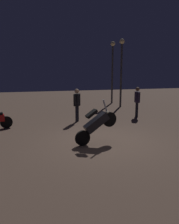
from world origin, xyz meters
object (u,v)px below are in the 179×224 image
motorcycle_black_foreground (96,124)px  streetlamp_near (112,64)px  person_bystander_far (77,102)px  streetlamp_far (121,64)px  person_rider_beside (137,99)px

motorcycle_black_foreground → streetlamp_near: bearing=55.3°
person_bystander_far → streetlamp_far: (3.99, 3.82, 2.03)m
person_rider_beside → streetlamp_near: size_ratio=0.35×
person_rider_beside → streetlamp_near: 5.65m
person_rider_beside → streetlamp_near: bearing=-82.2°
streetlamp_far → person_rider_beside: bearing=-96.7°
motorcycle_black_foreground → streetlamp_near: 10.28m
streetlamp_far → person_bystander_far: bearing=-136.3°
person_rider_beside → streetlamp_far: (0.41, 3.46, 2.04)m
streetlamp_near → streetlamp_far: bearing=-89.5°
streetlamp_near → streetlamp_far: streetlamp_near is taller
motorcycle_black_foreground → streetlamp_far: (3.99, 7.40, 2.31)m
person_rider_beside → person_bystander_far: size_ratio=0.99×
motorcycle_black_foreground → streetlamp_far: bearing=50.3°
person_bystander_far → streetlamp_near: streetlamp_near is taller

